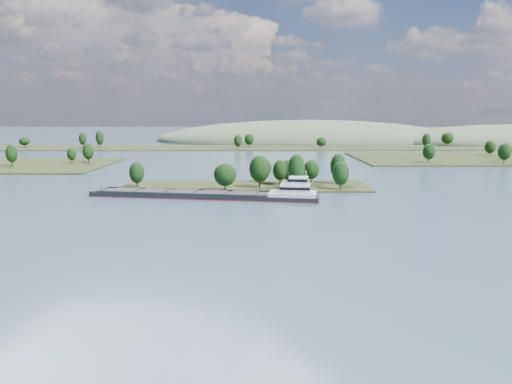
{
  "coord_description": "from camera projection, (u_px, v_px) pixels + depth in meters",
  "views": [
    {
      "loc": [
        3.98,
        -22.19,
        30.66
      ],
      "look_at": [
        4.28,
        130.0,
        6.0
      ],
      "focal_mm": 35.0,
      "sensor_mm": 36.0,
      "label": 1
    }
  ],
  "objects": [
    {
      "name": "cargo_barge",
      "position": [
        219.0,
        194.0,
        178.03
      ],
      "size": [
        83.62,
        23.67,
        11.24
      ],
      "color": "black",
      "rests_on": "ground"
    },
    {
      "name": "back_shoreline",
      "position": [
        261.0,
        147.0,
        421.35
      ],
      "size": [
        900.0,
        60.0,
        15.7
      ],
      "color": "#252F15",
      "rests_on": "ground"
    },
    {
      "name": "tree_island",
      "position": [
        261.0,
        178.0,
        202.37
      ],
      "size": [
        100.0,
        32.33,
        15.1
      ],
      "color": "#252F15",
      "rests_on": "ground"
    },
    {
      "name": "hill_west",
      "position": [
        309.0,
        141.0,
        520.48
      ],
      "size": [
        320.0,
        160.0,
        44.0
      ],
      "primitive_type": "ellipsoid",
      "color": "#48583D",
      "rests_on": "ground"
    },
    {
      "name": "ground",
      "position": [
        241.0,
        218.0,
        145.25
      ],
      "size": [
        1800.0,
        1800.0,
        0.0
      ],
      "primitive_type": "plane",
      "color": "#3B5567",
      "rests_on": "ground"
    }
  ]
}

